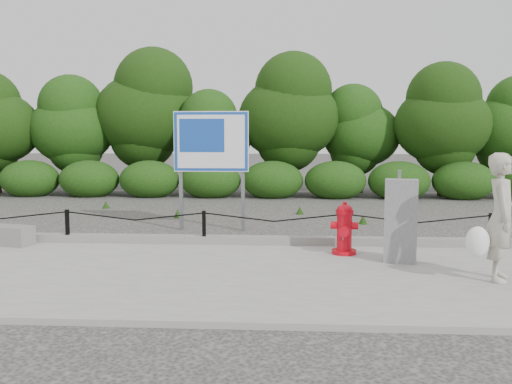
{
  "coord_description": "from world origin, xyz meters",
  "views": [
    {
      "loc": [
        1.49,
        -9.47,
        2.05
      ],
      "look_at": [
        0.92,
        0.2,
        1.0
      ],
      "focal_mm": 38.0,
      "sensor_mm": 36.0,
      "label": 1
    }
  ],
  "objects": [
    {
      "name": "concrete_block",
      "position": [
        -3.56,
        -0.25,
        0.25
      ],
      "size": [
        1.12,
        0.61,
        0.34
      ],
      "primitive_type": "cube",
      "rotation": [
        0.0,
        0.0,
        -0.24
      ],
      "color": "slate",
      "rests_on": "sidewalk"
    },
    {
      "name": "sidewalk",
      "position": [
        0.0,
        -2.0,
        0.04
      ],
      "size": [
        14.0,
        4.0,
        0.08
      ],
      "primitive_type": "cube",
      "color": "gray",
      "rests_on": "ground"
    },
    {
      "name": "pedestrian",
      "position": [
        4.32,
        -2.16,
        0.92
      ],
      "size": [
        0.8,
        0.72,
        1.72
      ],
      "rotation": [
        0.0,
        0.0,
        1.26
      ],
      "color": "#B0AB97",
      "rests_on": "sidewalk"
    },
    {
      "name": "chain_barrier",
      "position": [
        0.0,
        0.0,
        0.46
      ],
      "size": [
        10.06,
        0.06,
        0.6
      ],
      "color": "black",
      "rests_on": "sidewalk"
    },
    {
      "name": "advertising_sign",
      "position": [
        -0.11,
        1.76,
        1.77
      ],
      "size": [
        1.57,
        0.14,
        2.51
      ],
      "rotation": [
        0.0,
        0.0,
        -0.01
      ],
      "color": "slate",
      "rests_on": "ground"
    },
    {
      "name": "curb",
      "position": [
        0.0,
        0.05,
        0.15
      ],
      "size": [
        14.0,
        0.22,
        0.14
      ],
      "primitive_type": "cube",
      "color": "slate",
      "rests_on": "sidewalk"
    },
    {
      "name": "utility_cabinet",
      "position": [
        3.22,
        -1.17,
        0.72
      ],
      "size": [
        0.53,
        0.39,
        1.41
      ],
      "rotation": [
        0.0,
        0.0,
        -0.19
      ],
      "color": "gray",
      "rests_on": "sidewalk"
    },
    {
      "name": "ground",
      "position": [
        0.0,
        0.0,
        0.0
      ],
      "size": [
        90.0,
        90.0,
        0.0
      ],
      "primitive_type": "plane",
      "color": "#2D2B28",
      "rests_on": "ground"
    },
    {
      "name": "fire_hydrant",
      "position": [
        2.42,
        -0.66,
        0.49
      ],
      "size": [
        0.46,
        0.48,
        0.86
      ],
      "rotation": [
        0.0,
        0.0,
        -0.14
      ],
      "color": "red",
      "rests_on": "sidewalk"
    },
    {
      "name": "treeline",
      "position": [
        -0.09,
        8.99,
        2.54
      ],
      "size": [
        20.23,
        3.71,
        4.88
      ],
      "color": "black",
      "rests_on": "ground"
    }
  ]
}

